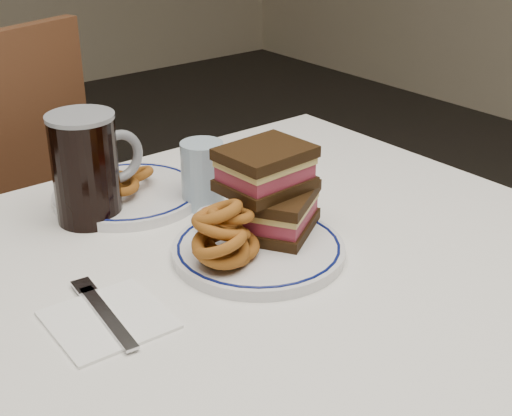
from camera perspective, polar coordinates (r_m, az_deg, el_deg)
dining_table at (r=0.99m, az=-6.72°, el=-11.77°), size 1.27×0.87×0.75m
main_plate at (r=1.00m, az=0.20°, el=-3.33°), size 0.24×0.24×0.02m
reuben_sandwich at (r=1.01m, az=1.24°, el=1.47°), size 0.15×0.15×0.13m
onion_rings_main at (r=0.94m, az=-2.63°, el=-2.23°), size 0.11×0.10×0.10m
ketchup_ramekin at (r=1.03m, az=-3.30°, el=-1.00°), size 0.05×0.05×0.03m
beer_mug at (r=1.10m, az=-13.34°, el=3.24°), size 0.15×0.10×0.17m
water_glass at (r=1.13m, az=-4.30°, el=2.68°), size 0.07×0.07×0.11m
far_plate at (r=1.18m, az=-10.21°, el=1.13°), size 0.24×0.24×0.02m
onion_rings_far at (r=1.18m, az=-10.72°, el=2.16°), size 0.12×0.11×0.05m
napkin_fork at (r=0.88m, az=-11.85°, el=-8.60°), size 0.14×0.18×0.01m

